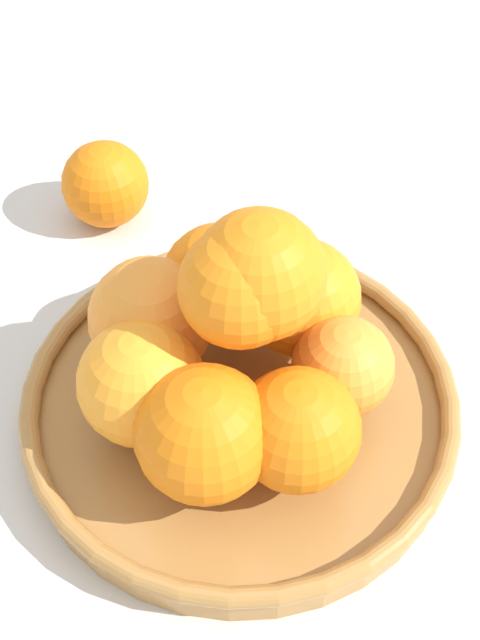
# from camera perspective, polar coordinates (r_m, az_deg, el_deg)

# --- Properties ---
(ground_plane) EXTENTS (4.00, 4.00, 0.00)m
(ground_plane) POSITION_cam_1_polar(r_m,az_deg,el_deg) (0.61, 0.00, -6.34)
(ground_plane) COLOR beige
(fruit_bowl) EXTENTS (0.29, 0.29, 0.03)m
(fruit_bowl) POSITION_cam_1_polar(r_m,az_deg,el_deg) (0.60, 0.00, -5.47)
(fruit_bowl) COLOR #A57238
(fruit_bowl) RESTS_ON ground_plane
(orange_pile) EXTENTS (0.20, 0.20, 0.14)m
(orange_pile) POSITION_cam_1_polar(r_m,az_deg,el_deg) (0.55, -0.49, -1.20)
(orange_pile) COLOR orange
(orange_pile) RESTS_ON fruit_bowl
(stray_orange) EXTENTS (0.07, 0.07, 0.07)m
(stray_orange) POSITION_cam_1_polar(r_m,az_deg,el_deg) (0.73, -8.62, 8.59)
(stray_orange) COLOR orange
(stray_orange) RESTS_ON ground_plane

